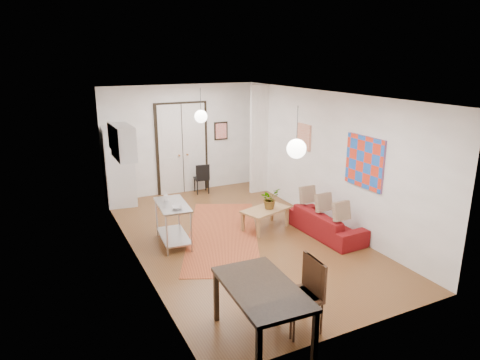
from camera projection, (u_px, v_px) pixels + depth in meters
name	position (u px, v px, depth m)	size (l,w,h in m)	color
floor	(239.00, 237.00, 8.84)	(7.00, 7.00, 0.00)	brown
ceiling	(239.00, 95.00, 8.03)	(4.20, 7.00, 0.02)	white
wall_back	(181.00, 140.00, 11.45)	(4.20, 0.02, 2.90)	white
wall_front	(360.00, 233.00, 5.42)	(4.20, 0.02, 2.90)	white
wall_left	(132.00, 183.00, 7.54)	(0.02, 7.00, 2.90)	white
wall_right	(325.00, 159.00, 9.32)	(0.02, 7.00, 2.90)	white
double_doors	(182.00, 149.00, 11.48)	(1.44, 0.06, 2.50)	white
stub_partition	(259.00, 140.00, 11.41)	(0.50, 0.10, 2.90)	white
wall_cabinet	(123.00, 142.00, 8.78)	(0.35, 1.00, 0.70)	silver
painting_popart	(365.00, 162.00, 8.18)	(0.05, 1.00, 1.00)	red
painting_abstract	(304.00, 137.00, 9.90)	(0.05, 0.50, 0.60)	#F7ECCE
poster_back	(221.00, 131.00, 11.87)	(0.40, 0.03, 0.50)	red
print_left	(111.00, 136.00, 9.14)	(0.03, 0.44, 0.54)	#9E6742
pendant_back	(201.00, 116.00, 9.93)	(0.30, 0.30, 0.80)	white
pendant_front	(296.00, 149.00, 6.49)	(0.30, 0.30, 0.80)	white
kilim_rug	(223.00, 234.00, 8.99)	(1.41, 3.76, 0.01)	#B75A2D
sofa	(326.00, 223.00, 8.88)	(1.81, 0.71, 0.53)	maroon
coffee_table	(265.00, 212.00, 9.17)	(1.14, 0.84, 0.45)	#A8774F
potted_plant	(270.00, 198.00, 9.13)	(0.34, 0.40, 0.44)	#2C632F
kitchen_counter	(173.00, 219.00, 8.39)	(0.64, 1.14, 0.84)	#A8A9AC
bowl	(177.00, 207.00, 8.04)	(0.20, 0.20, 0.05)	silver
soap_bottle	(166.00, 196.00, 8.47)	(0.08, 0.08, 0.17)	#4F97AC
fridge	(120.00, 167.00, 10.54)	(0.69, 0.69, 1.95)	silver
dining_table	(262.00, 293.00, 5.41)	(0.91, 1.51, 0.81)	black
dining_chair_near	(294.00, 285.00, 5.85)	(0.51, 0.70, 1.01)	#351D10
dining_chair_far	(297.00, 288.00, 5.79)	(0.51, 0.70, 1.01)	#351D10
black_side_chair	(200.00, 175.00, 11.66)	(0.41, 0.42, 0.82)	black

